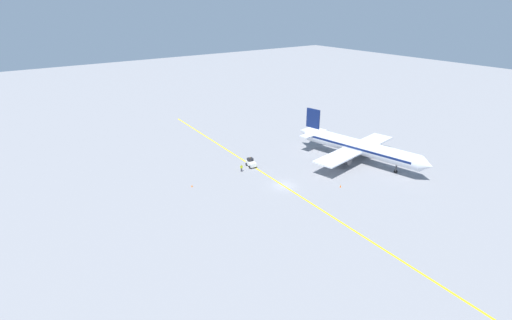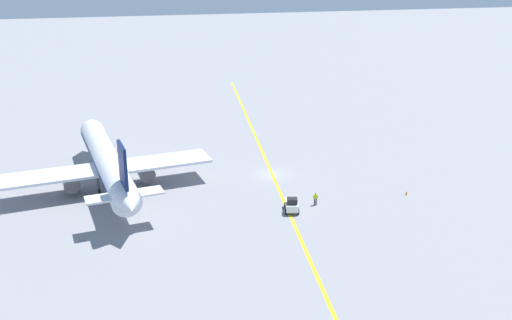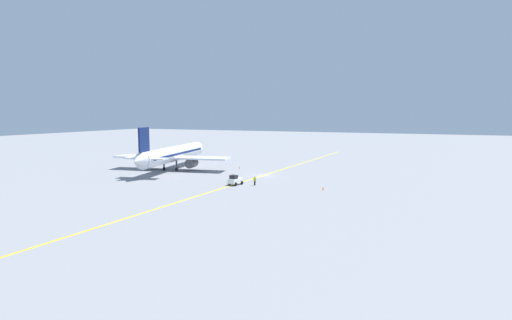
{
  "view_description": "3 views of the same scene",
  "coord_description": "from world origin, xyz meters",
  "px_view_note": "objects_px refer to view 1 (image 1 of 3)",
  "views": [
    {
      "loc": [
        49.17,
        58.33,
        36.61
      ],
      "look_at": [
        3.43,
        -5.24,
        4.99
      ],
      "focal_mm": 28.0,
      "sensor_mm": 36.0,
      "label": 1
    },
    {
      "loc": [
        -18.82,
        -78.97,
        32.21
      ],
      "look_at": [
        -3.25,
        -3.98,
        3.94
      ],
      "focal_mm": 42.0,
      "sensor_mm": 36.0,
      "label": 2
    },
    {
      "loc": [
        32.49,
        -79.36,
        13.51
      ],
      "look_at": [
        -1.91,
        0.62,
        3.24
      ],
      "focal_mm": 28.0,
      "sensor_mm": 36.0,
      "label": 3
    }
  ],
  "objects_px": {
    "airplane_at_gate": "(358,147)",
    "traffic_cone_near_nose": "(192,186)",
    "traffic_cone_mid_apron": "(340,186)",
    "ground_crew_worker": "(241,168)",
    "baggage_tug_white": "(251,163)"
  },
  "relations": [
    {
      "from": "airplane_at_gate",
      "to": "traffic_cone_near_nose",
      "type": "distance_m",
      "value": 40.67
    },
    {
      "from": "traffic_cone_mid_apron",
      "to": "traffic_cone_near_nose",
      "type": "bearing_deg",
      "value": -36.0
    },
    {
      "from": "ground_crew_worker",
      "to": "traffic_cone_near_nose",
      "type": "relative_size",
      "value": 3.05
    },
    {
      "from": "baggage_tug_white",
      "to": "traffic_cone_mid_apron",
      "type": "bearing_deg",
      "value": 113.55
    },
    {
      "from": "airplane_at_gate",
      "to": "traffic_cone_mid_apron",
      "type": "relative_size",
      "value": 64.39
    },
    {
      "from": "ground_crew_worker",
      "to": "traffic_cone_mid_apron",
      "type": "xyz_separation_m",
      "value": [
        -12.29,
        18.94,
        -0.63
      ]
    },
    {
      "from": "airplane_at_gate",
      "to": "ground_crew_worker",
      "type": "height_order",
      "value": "airplane_at_gate"
    },
    {
      "from": "traffic_cone_mid_apron",
      "to": "airplane_at_gate",
      "type": "bearing_deg",
      "value": -150.83
    },
    {
      "from": "traffic_cone_near_nose",
      "to": "baggage_tug_white",
      "type": "bearing_deg",
      "value": -173.6
    },
    {
      "from": "traffic_cone_mid_apron",
      "to": "baggage_tug_white",
      "type": "bearing_deg",
      "value": -66.45
    },
    {
      "from": "baggage_tug_white",
      "to": "traffic_cone_near_nose",
      "type": "relative_size",
      "value": 5.87
    },
    {
      "from": "baggage_tug_white",
      "to": "ground_crew_worker",
      "type": "bearing_deg",
      "value": 19.4
    },
    {
      "from": "airplane_at_gate",
      "to": "baggage_tug_white",
      "type": "distance_m",
      "value": 26.01
    },
    {
      "from": "ground_crew_worker",
      "to": "traffic_cone_mid_apron",
      "type": "distance_m",
      "value": 22.58
    },
    {
      "from": "airplane_at_gate",
      "to": "baggage_tug_white",
      "type": "xyz_separation_m",
      "value": [
        22.69,
        -12.41,
        -2.81
      ]
    }
  ]
}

